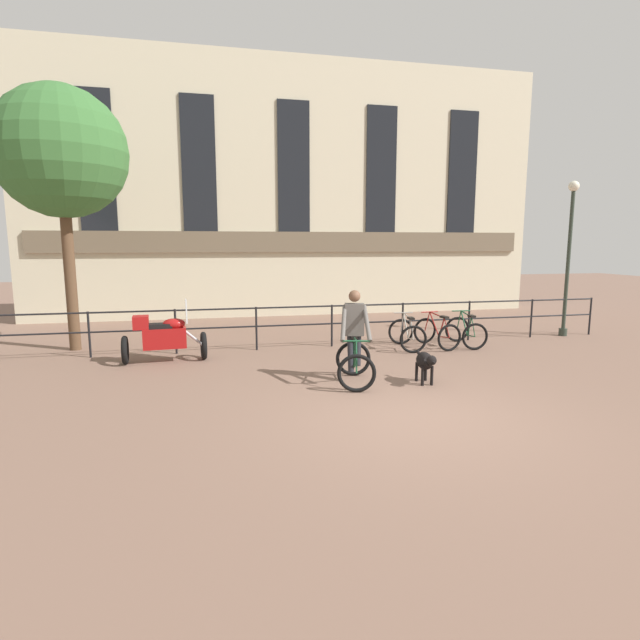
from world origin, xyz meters
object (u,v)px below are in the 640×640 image
object	(u,v)px
dog	(425,362)
street_lamp	(569,250)
parked_bicycle_near_lamp	(407,334)
cyclist_with_bike	(355,341)
parked_bicycle_mid_right	(466,332)
parked_motorcycle	(164,337)
parked_bicycle_mid_left	(437,333)

from	to	relation	value
dog	street_lamp	world-z (taller)	street_lamp
parked_bicycle_near_lamp	cyclist_with_bike	bearing A→B (deg)	56.55
dog	parked_bicycle_mid_right	bearing A→B (deg)	54.13
dog	parked_motorcycle	size ratio (longest dim) A/B	0.48
parked_bicycle_near_lamp	parked_bicycle_mid_left	size ratio (longest dim) A/B	0.98
parked_motorcycle	parked_bicycle_mid_right	xyz separation A→B (m)	(7.26, 0.15, -0.20)
street_lamp	dog	bearing A→B (deg)	-147.84
parked_bicycle_mid_left	parked_bicycle_mid_right	size ratio (longest dim) A/B	1.03
dog	parked_motorcycle	distance (m)	5.58
dog	parked_bicycle_mid_left	size ratio (longest dim) A/B	0.71
dog	parked_bicycle_mid_left	distance (m)	3.41
parked_bicycle_mid_left	parked_motorcycle	bearing A→B (deg)	-7.26
parked_bicycle_near_lamp	street_lamp	xyz separation A→B (m)	(4.94, 0.67, 2.01)
cyclist_with_bike	dog	distance (m)	1.34
parked_bicycle_mid_right	street_lamp	distance (m)	3.97
parked_bicycle_mid_left	parked_bicycle_mid_right	world-z (taller)	same
cyclist_with_bike	dog	world-z (taller)	cyclist_with_bike
dog	street_lamp	distance (m)	7.13
parked_bicycle_mid_left	parked_bicycle_mid_right	xyz separation A→B (m)	(0.79, -0.00, 0.00)
street_lamp	parked_bicycle_near_lamp	bearing A→B (deg)	-172.26
cyclist_with_bike	dog	xyz separation A→B (m)	(1.23, -0.43, -0.35)
dog	parked_bicycle_mid_left	xyz separation A→B (m)	(1.66, 2.98, -0.06)
cyclist_with_bike	street_lamp	bearing A→B (deg)	37.87
parked_bicycle_mid_right	street_lamp	bearing A→B (deg)	-164.12
parked_motorcycle	parked_bicycle_near_lamp	bearing A→B (deg)	-92.72
cyclist_with_bike	parked_motorcycle	size ratio (longest dim) A/B	0.95
dog	parked_bicycle_mid_right	world-z (taller)	parked_bicycle_mid_right
dog	street_lamp	xyz separation A→B (m)	(5.80, 3.65, 1.95)
parked_bicycle_mid_left	parked_bicycle_near_lamp	bearing A→B (deg)	-8.57
dog	street_lamp	bearing A→B (deg)	35.71
parked_motorcycle	street_lamp	distance (m)	10.80
cyclist_with_bike	parked_motorcycle	distance (m)	4.32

